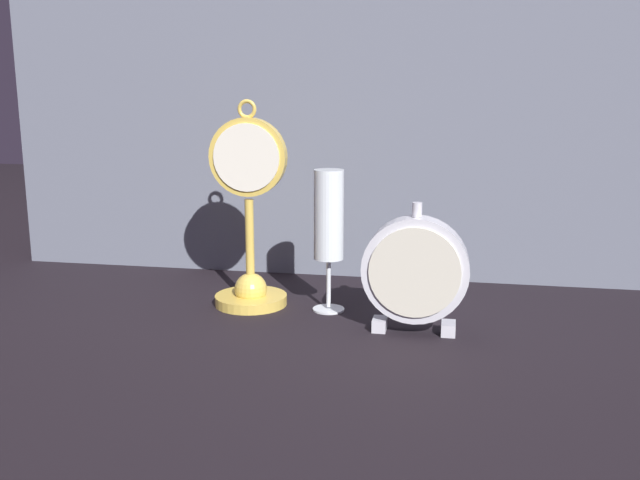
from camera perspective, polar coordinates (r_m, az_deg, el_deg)
ground_plane at (r=1.03m, az=-0.82°, el=-7.43°), size 4.00×4.00×0.00m
fabric_backdrop_drape at (r=1.29m, az=2.05°, el=12.35°), size 1.28×0.01×0.70m
pocket_watch_on_stand at (r=1.14m, az=-5.67°, el=0.63°), size 0.12×0.12×0.33m
mantel_clock_silver at (r=1.01m, az=7.63°, el=-2.46°), size 0.15×0.04×0.19m
champagne_flute at (r=1.10m, az=0.71°, el=1.33°), size 0.05×0.05×0.22m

